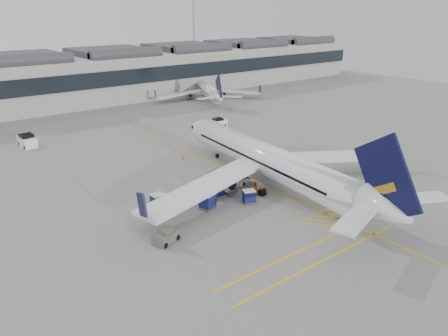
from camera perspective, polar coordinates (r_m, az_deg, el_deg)
ground at (r=49.13m, az=0.02°, el=-6.60°), size 220.00×220.00×0.00m
terminal at (r=110.96m, az=-23.92°, el=10.30°), size 200.00×20.45×12.40m
light_masts at (r=123.36m, az=-27.03°, el=14.64°), size 113.00×0.60×25.45m
apron_markings at (r=61.99m, az=1.61°, el=-0.70°), size 0.25×60.00×0.01m
airliner_main at (r=56.83m, az=6.10°, el=0.84°), size 39.49×43.33×11.53m
airliner_far at (r=112.64m, az=-2.26°, el=10.17°), size 25.69×28.39×8.02m
belt_loader at (r=56.96m, az=0.83°, el=-1.97°), size 5.41×2.27×2.17m
baggage_cart_a at (r=52.58m, az=3.29°, el=-3.70°), size 1.91×1.77×1.62m
baggage_cart_b at (r=51.03m, az=-2.16°, el=-4.28°), size 2.16×1.96×1.88m
baggage_cart_c at (r=54.06m, az=-0.86°, el=-2.72°), size 1.99×1.66×2.02m
baggage_cart_d at (r=51.90m, az=-8.62°, el=-4.21°), size 1.69×1.43×1.67m
ramp_agent_a at (r=56.81m, az=-0.56°, el=-1.72°), size 0.80×0.75×1.84m
ramp_agent_b at (r=54.69m, az=4.04°, el=-2.68°), size 0.93×0.75×1.83m
pushback_tug at (r=44.61m, az=-7.60°, el=-8.81°), size 3.04×2.37×1.49m
safety_cone_nose at (r=67.94m, az=-5.40°, el=1.37°), size 0.39×0.39×0.54m
safety_cone_engine at (r=59.70m, az=9.24°, el=-1.59°), size 0.32×0.32×0.44m
service_van_mid at (r=80.93m, az=-24.33°, el=3.25°), size 2.39×4.28×2.12m
service_van_right at (r=86.09m, az=-0.79°, el=5.91°), size 3.55×2.00×1.76m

